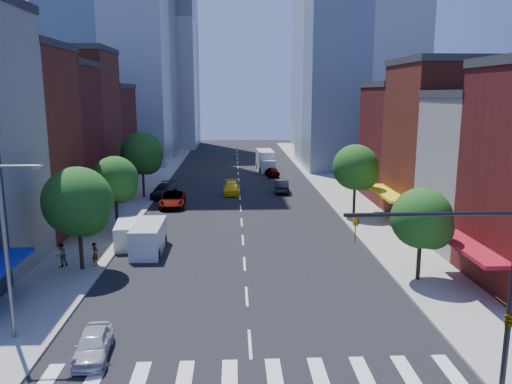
{
  "coord_description": "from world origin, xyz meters",
  "views": [
    {
      "loc": [
        -0.75,
        -23.04,
        12.39
      ],
      "look_at": [
        0.94,
        13.98,
        5.0
      ],
      "focal_mm": 35.0,
      "sensor_mm": 36.0,
      "label": 1
    }
  ],
  "objects_px": {
    "box_truck": "(265,161)",
    "parked_car_second": "(149,237)",
    "taxi": "(232,188)",
    "traffic_car_oncoming": "(282,186)",
    "cargo_van_far": "(128,234)",
    "parked_car_front": "(93,344)",
    "traffic_car_far": "(272,172)",
    "parked_car_third": "(173,199)",
    "pedestrian_near": "(95,254)",
    "parked_car_rear": "(164,191)",
    "cargo_van_near": "(148,238)",
    "pedestrian_far": "(61,255)"
  },
  "relations": [
    {
      "from": "cargo_van_near",
      "to": "taxi",
      "type": "bearing_deg",
      "value": 74.4
    },
    {
      "from": "parked_car_front",
      "to": "traffic_car_oncoming",
      "type": "height_order",
      "value": "traffic_car_oncoming"
    },
    {
      "from": "taxi",
      "to": "traffic_car_oncoming",
      "type": "height_order",
      "value": "traffic_car_oncoming"
    },
    {
      "from": "taxi",
      "to": "box_truck",
      "type": "height_order",
      "value": "box_truck"
    },
    {
      "from": "taxi",
      "to": "box_truck",
      "type": "relative_size",
      "value": 0.63
    },
    {
      "from": "cargo_van_far",
      "to": "parked_car_front",
      "type": "bearing_deg",
      "value": -90.03
    },
    {
      "from": "traffic_car_far",
      "to": "parked_car_rear",
      "type": "bearing_deg",
      "value": 38.98
    },
    {
      "from": "cargo_van_near",
      "to": "pedestrian_far",
      "type": "relative_size",
      "value": 3.16
    },
    {
      "from": "parked_car_rear",
      "to": "cargo_van_near",
      "type": "height_order",
      "value": "cargo_van_near"
    },
    {
      "from": "parked_car_rear",
      "to": "box_truck",
      "type": "xyz_separation_m",
      "value": [
        13.57,
        20.49,
        0.72
      ]
    },
    {
      "from": "traffic_car_far",
      "to": "cargo_van_far",
      "type": "bearing_deg",
      "value": 59.86
    },
    {
      "from": "taxi",
      "to": "pedestrian_far",
      "type": "xyz_separation_m",
      "value": [
        -12.12,
        -26.63,
        0.27
      ]
    },
    {
      "from": "traffic_car_oncoming",
      "to": "traffic_car_far",
      "type": "distance_m",
      "value": 12.24
    },
    {
      "from": "parked_car_third",
      "to": "cargo_van_far",
      "type": "height_order",
      "value": "cargo_van_far"
    },
    {
      "from": "parked_car_rear",
      "to": "traffic_car_far",
      "type": "height_order",
      "value": "parked_car_rear"
    },
    {
      "from": "parked_car_front",
      "to": "taxi",
      "type": "relative_size",
      "value": 0.75
    },
    {
      "from": "parked_car_third",
      "to": "pedestrian_far",
      "type": "height_order",
      "value": "pedestrian_far"
    },
    {
      "from": "cargo_van_far",
      "to": "pedestrian_far",
      "type": "bearing_deg",
      "value": -130.54
    },
    {
      "from": "taxi",
      "to": "traffic_car_far",
      "type": "xyz_separation_m",
      "value": [
        6.06,
        12.73,
        -0.03
      ]
    },
    {
      "from": "pedestrian_far",
      "to": "box_truck",
      "type": "bearing_deg",
      "value": -169.56
    },
    {
      "from": "box_truck",
      "to": "parked_car_second",
      "type": "bearing_deg",
      "value": -109.64
    },
    {
      "from": "taxi",
      "to": "traffic_car_oncoming",
      "type": "distance_m",
      "value": 6.34
    },
    {
      "from": "parked_car_front",
      "to": "box_truck",
      "type": "height_order",
      "value": "box_truck"
    },
    {
      "from": "taxi",
      "to": "parked_car_third",
      "type": "bearing_deg",
      "value": -132.8
    },
    {
      "from": "cargo_van_near",
      "to": "parked_car_third",
      "type": "bearing_deg",
      "value": 90.09
    },
    {
      "from": "parked_car_rear",
      "to": "traffic_car_far",
      "type": "relative_size",
      "value": 1.34
    },
    {
      "from": "box_truck",
      "to": "pedestrian_near",
      "type": "relative_size",
      "value": 4.85
    },
    {
      "from": "pedestrian_near",
      "to": "cargo_van_near",
      "type": "bearing_deg",
      "value": -38.05
    },
    {
      "from": "parked_car_third",
      "to": "cargo_van_far",
      "type": "bearing_deg",
      "value": -101.15
    },
    {
      "from": "parked_car_third",
      "to": "traffic_car_oncoming",
      "type": "relative_size",
      "value": 1.22
    },
    {
      "from": "parked_car_second",
      "to": "pedestrian_far",
      "type": "xyz_separation_m",
      "value": [
        -5.44,
        -5.05,
        0.25
      ]
    },
    {
      "from": "traffic_car_far",
      "to": "box_truck",
      "type": "relative_size",
      "value": 0.51
    },
    {
      "from": "taxi",
      "to": "box_truck",
      "type": "distance_m",
      "value": 19.33
    },
    {
      "from": "traffic_car_oncoming",
      "to": "pedestrian_near",
      "type": "distance_m",
      "value": 31.35
    },
    {
      "from": "parked_car_third",
      "to": "taxi",
      "type": "distance_m",
      "value": 9.55
    },
    {
      "from": "parked_car_second",
      "to": "traffic_car_oncoming",
      "type": "height_order",
      "value": "traffic_car_oncoming"
    },
    {
      "from": "box_truck",
      "to": "pedestrian_far",
      "type": "height_order",
      "value": "box_truck"
    },
    {
      "from": "parked_car_second",
      "to": "cargo_van_near",
      "type": "relative_size",
      "value": 0.85
    },
    {
      "from": "pedestrian_near",
      "to": "traffic_car_oncoming",
      "type": "bearing_deg",
      "value": -24.15
    },
    {
      "from": "parked_car_rear",
      "to": "traffic_car_oncoming",
      "type": "distance_m",
      "value": 14.67
    },
    {
      "from": "traffic_car_oncoming",
      "to": "traffic_car_far",
      "type": "relative_size",
      "value": 1.15
    },
    {
      "from": "parked_car_second",
      "to": "box_truck",
      "type": "bearing_deg",
      "value": 75.8
    },
    {
      "from": "parked_car_second",
      "to": "box_truck",
      "type": "xyz_separation_m",
      "value": [
        12.11,
        40.11,
        0.77
      ]
    },
    {
      "from": "traffic_car_far",
      "to": "traffic_car_oncoming",
      "type": "bearing_deg",
      "value": 84.25
    },
    {
      "from": "taxi",
      "to": "traffic_car_oncoming",
      "type": "relative_size",
      "value": 1.07
    },
    {
      "from": "parked_car_second",
      "to": "cargo_van_near",
      "type": "distance_m",
      "value": 1.61
    },
    {
      "from": "parked_car_third",
      "to": "traffic_car_oncoming",
      "type": "height_order",
      "value": "parked_car_third"
    },
    {
      "from": "parked_car_front",
      "to": "traffic_car_oncoming",
      "type": "xyz_separation_m",
      "value": [
        12.82,
        39.59,
        0.13
      ]
    },
    {
      "from": "parked_car_third",
      "to": "cargo_van_near",
      "type": "height_order",
      "value": "cargo_van_near"
    },
    {
      "from": "parked_car_second",
      "to": "traffic_car_far",
      "type": "xyz_separation_m",
      "value": [
        12.74,
        34.31,
        -0.05
      ]
    }
  ]
}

